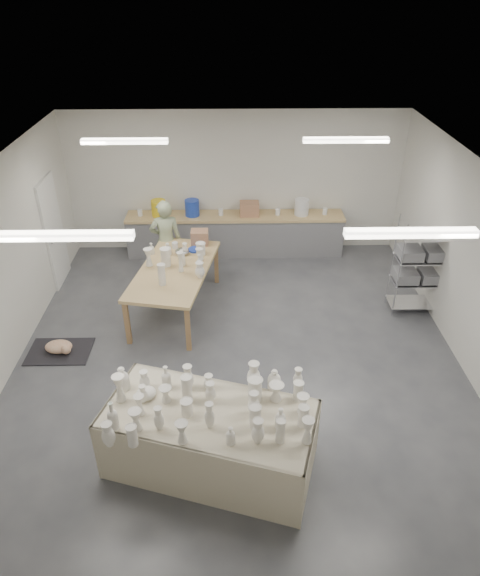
{
  "coord_description": "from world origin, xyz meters",
  "views": [
    {
      "loc": [
        -0.09,
        -6.35,
        5.27
      ],
      "look_at": [
        0.04,
        0.49,
        1.05
      ],
      "focal_mm": 32.0,
      "sensor_mm": 36.0,
      "label": 1
    }
  ],
  "objects_px": {
    "potter": "(166,241)",
    "drying_table": "(210,437)",
    "red_stool": "(170,259)",
    "work_table": "(178,265)"
  },
  "relations": [
    {
      "from": "work_table",
      "to": "red_stool",
      "type": "relative_size",
      "value": 5.74
    },
    {
      "from": "drying_table",
      "to": "red_stool",
      "type": "relative_size",
      "value": 6.26
    },
    {
      "from": "drying_table",
      "to": "red_stool",
      "type": "xyz_separation_m",
      "value": [
        -0.98,
        4.87,
        -0.18
      ]
    },
    {
      "from": "potter",
      "to": "red_stool",
      "type": "distance_m",
      "value": 0.61
    },
    {
      "from": "potter",
      "to": "red_stool",
      "type": "xyz_separation_m",
      "value": [
        0.0,
        0.27,
        -0.54
      ]
    },
    {
      "from": "drying_table",
      "to": "potter",
      "type": "distance_m",
      "value": 4.72
    },
    {
      "from": "potter",
      "to": "drying_table",
      "type": "bearing_deg",
      "value": 95.14
    },
    {
      "from": "potter",
      "to": "red_stool",
      "type": "height_order",
      "value": "potter"
    },
    {
      "from": "work_table",
      "to": "red_stool",
      "type": "distance_m",
      "value": 1.45
    },
    {
      "from": "work_table",
      "to": "potter",
      "type": "xyz_separation_m",
      "value": [
        -0.32,
        1.02,
        -0.04
      ]
    }
  ]
}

